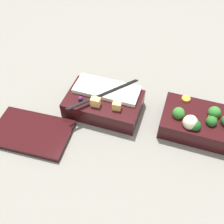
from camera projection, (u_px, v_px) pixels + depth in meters
ground_plane at (151, 122)px, 0.73m from camera, size 3.00×3.00×0.00m
bento_tray_vegetable at (201, 123)px, 0.69m from camera, size 0.21×0.13×0.08m
bento_tray_rice at (104, 102)px, 0.74m from camera, size 0.21×0.17×0.08m
bento_lid at (32, 133)px, 0.69m from camera, size 0.21×0.14×0.02m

